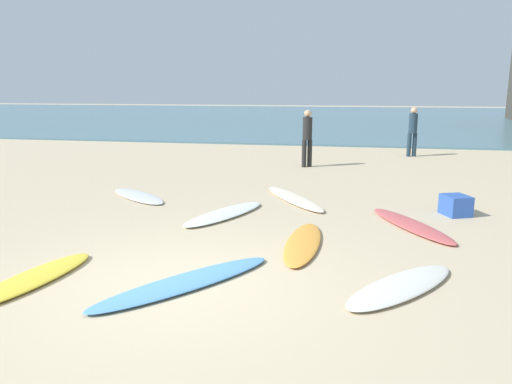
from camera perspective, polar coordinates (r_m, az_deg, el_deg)
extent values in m
plane|color=#C6B28E|center=(6.11, -9.25, -10.61)|extent=(120.00, 120.00, 0.00)
cube|color=slate|center=(39.95, 8.41, 8.72)|extent=(120.00, 40.00, 0.08)
ellipsoid|color=yellow|center=(6.69, -24.67, -9.17)|extent=(0.85, 2.02, 0.08)
ellipsoid|color=silver|center=(6.13, 16.66, -10.51)|extent=(1.66, 1.91, 0.08)
ellipsoid|color=white|center=(10.90, -13.64, -0.45)|extent=(1.92, 1.73, 0.07)
ellipsoid|color=#F2E2C4|center=(10.35, 4.50, -0.75)|extent=(1.75, 2.42, 0.09)
ellipsoid|color=#D25654|center=(8.79, 17.68, -3.67)|extent=(1.50, 2.32, 0.07)
ellipsoid|color=#5696D7|center=(6.05, -8.21, -10.40)|extent=(1.95, 2.34, 0.07)
ellipsoid|color=gold|center=(7.46, 5.54, -5.95)|extent=(0.54, 2.17, 0.07)
ellipsoid|color=white|center=(9.10, -3.66, -2.54)|extent=(1.39, 2.25, 0.08)
cylinder|color=#1E3342|center=(17.69, 17.48, 5.28)|extent=(0.14, 0.14, 0.80)
cylinder|color=#1E3342|center=(17.77, 18.06, 5.28)|extent=(0.14, 0.14, 0.80)
cylinder|color=#1E3342|center=(17.66, 17.93, 7.65)|extent=(0.36, 0.36, 0.67)
sphere|color=tan|center=(17.64, 18.02, 9.08)|extent=(0.22, 0.22, 0.22)
cylinder|color=black|center=(14.78, 6.30, 4.53)|extent=(0.14, 0.14, 0.81)
cylinder|color=black|center=(14.66, 5.65, 4.49)|extent=(0.14, 0.14, 0.81)
cylinder|color=black|center=(14.64, 6.04, 7.38)|extent=(0.39, 0.39, 0.67)
sphere|color=tan|center=(14.61, 6.08, 9.12)|extent=(0.22, 0.22, 0.22)
cube|color=#2D56B2|center=(9.83, 22.34, -1.45)|extent=(0.58, 0.62, 0.38)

